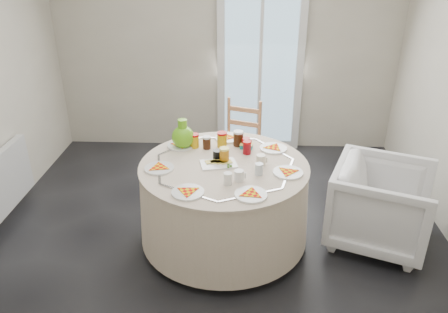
{
  "coord_description": "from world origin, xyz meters",
  "views": [
    {
      "loc": [
        0.2,
        -3.09,
        2.32
      ],
      "look_at": [
        0.06,
        0.01,
        0.8
      ],
      "focal_mm": 35.0,
      "sensor_mm": 36.0,
      "label": 1
    }
  ],
  "objects_px": {
    "radiator": "(1,185)",
    "green_pitcher": "(183,132)",
    "table": "(224,202)",
    "armchair": "(382,202)",
    "wooden_chair": "(239,142)"
  },
  "relations": [
    {
      "from": "green_pitcher",
      "to": "radiator",
      "type": "bearing_deg",
      "value": -157.81
    },
    {
      "from": "radiator",
      "to": "green_pitcher",
      "type": "relative_size",
      "value": 4.01
    },
    {
      "from": "radiator",
      "to": "table",
      "type": "bearing_deg",
      "value": -5.55
    },
    {
      "from": "radiator",
      "to": "armchair",
      "type": "distance_m",
      "value": 3.31
    },
    {
      "from": "table",
      "to": "wooden_chair",
      "type": "distance_m",
      "value": 1.02
    },
    {
      "from": "wooden_chair",
      "to": "armchair",
      "type": "height_order",
      "value": "wooden_chair"
    },
    {
      "from": "radiator",
      "to": "green_pitcher",
      "type": "bearing_deg",
      "value": 4.15
    },
    {
      "from": "table",
      "to": "armchair",
      "type": "distance_m",
      "value": 1.31
    },
    {
      "from": "table",
      "to": "wooden_chair",
      "type": "bearing_deg",
      "value": 84.02
    },
    {
      "from": "wooden_chair",
      "to": "armchair",
      "type": "bearing_deg",
      "value": -19.74
    },
    {
      "from": "table",
      "to": "green_pitcher",
      "type": "bearing_deg",
      "value": 139.38
    },
    {
      "from": "radiator",
      "to": "table",
      "type": "distance_m",
      "value": 2.01
    },
    {
      "from": "table",
      "to": "radiator",
      "type": "bearing_deg",
      "value": 174.45
    },
    {
      "from": "radiator",
      "to": "armchair",
      "type": "bearing_deg",
      "value": -2.66
    },
    {
      "from": "table",
      "to": "green_pitcher",
      "type": "xyz_separation_m",
      "value": [
        -0.37,
        0.31,
        0.49
      ]
    }
  ]
}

